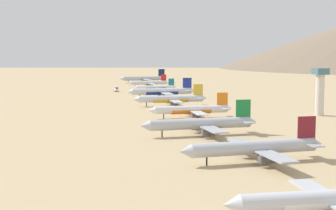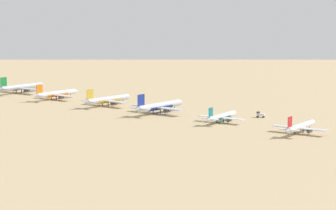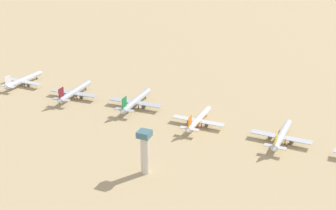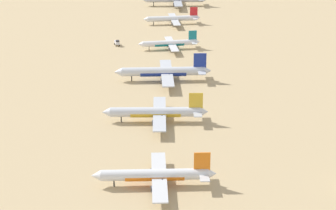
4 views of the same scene
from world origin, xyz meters
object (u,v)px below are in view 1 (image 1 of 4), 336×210
(parked_jet_5, at_px, (192,110))
(parked_jet_8, at_px, (331,200))
(parked_jet_0, at_px, (144,78))
(parked_jet_4, at_px, (171,99))
(parked_jet_2, at_px, (156,88))
(parked_jet_7, at_px, (256,148))
(parked_jet_1, at_px, (149,83))
(parked_jet_6, at_px, (202,124))
(service_truck, at_px, (116,89))
(parked_jet_3, at_px, (162,91))
(control_tower, at_px, (320,89))

(parked_jet_5, relative_size, parked_jet_8, 0.97)
(parked_jet_0, height_order, parked_jet_4, parked_jet_0)
(parked_jet_2, bearing_deg, parked_jet_7, 84.61)
(parked_jet_1, height_order, parked_jet_4, parked_jet_4)
(parked_jet_0, xyz_separation_m, parked_jet_6, (39.90, 336.73, 0.06))
(parked_jet_5, bearing_deg, service_truck, -84.62)
(parked_jet_6, bearing_deg, parked_jet_5, -101.88)
(parked_jet_2, distance_m, parked_jet_8, 337.77)
(parked_jet_6, distance_m, service_truck, 233.25)
(parked_jet_3, bearing_deg, control_tower, 117.70)
(parked_jet_1, xyz_separation_m, parked_jet_5, (22.16, 226.68, 0.50))
(parked_jet_0, relative_size, control_tower, 1.95)
(parked_jet_0, height_order, control_tower, control_tower)
(parked_jet_2, xyz_separation_m, parked_jet_6, (27.88, 223.67, 1.35))
(parked_jet_0, xyz_separation_m, control_tower, (-44.03, 288.67, 9.95))
(parked_jet_5, relative_size, service_truck, 8.36)
(parked_jet_1, height_order, parked_jet_7, parked_jet_7)
(parked_jet_4, xyz_separation_m, control_tower, (-69.33, 65.63, 10.30))
(control_tower, bearing_deg, parked_jet_6, 29.80)
(parked_jet_0, relative_size, parked_jet_8, 1.08)
(parked_jet_5, xyz_separation_m, parked_jet_6, (11.66, 55.41, 0.62))
(parked_jet_1, height_order, parked_jet_5, parked_jet_5)
(parked_jet_4, bearing_deg, parked_jet_3, -96.88)
(parked_jet_2, distance_m, parked_jet_7, 279.78)
(parked_jet_6, relative_size, parked_jet_7, 1.03)
(parked_jet_8, xyz_separation_m, service_truck, (-0.27, -345.63, -2.54))
(control_tower, bearing_deg, parked_jet_0, -81.33)
(parked_jet_8, bearing_deg, parked_jet_5, -95.79)
(parked_jet_1, height_order, parked_jet_6, parked_jet_6)
(parked_jet_7, bearing_deg, parked_jet_0, -95.59)
(parked_jet_6, bearing_deg, parked_jet_1, -96.84)
(parked_jet_0, bearing_deg, parked_jet_6, 83.24)
(parked_jet_8, distance_m, service_truck, 345.64)
(parked_jet_3, height_order, parked_jet_8, parked_jet_3)
(parked_jet_8, bearing_deg, service_truck, -90.04)
(parked_jet_8, xyz_separation_m, control_tower, (-89.30, -160.52, 10.38))
(parked_jet_1, bearing_deg, parked_jet_8, 84.33)
(parked_jet_0, bearing_deg, parked_jet_7, 84.41)
(parked_jet_0, bearing_deg, parked_jet_1, 83.65)
(parked_jet_1, bearing_deg, service_truck, 51.50)
(service_truck, bearing_deg, parked_jet_2, 163.92)
(parked_jet_1, distance_m, parked_jet_2, 58.72)
(parked_jet_4, bearing_deg, parked_jet_8, 84.95)
(parked_jet_8, bearing_deg, parked_jet_7, -96.90)
(parked_jet_0, height_order, parked_jet_5, parked_jet_0)
(parked_jet_0, distance_m, parked_jet_1, 54.99)
(parked_jet_1, bearing_deg, control_tower, 102.09)
(parked_jet_3, distance_m, parked_jet_8, 281.40)
(parked_jet_0, height_order, parked_jet_2, parked_jet_0)
(control_tower, bearing_deg, parked_jet_3, -62.30)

